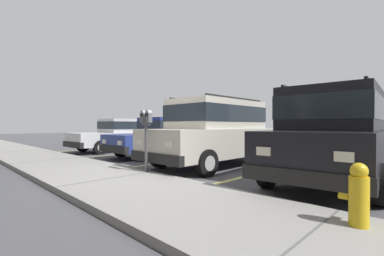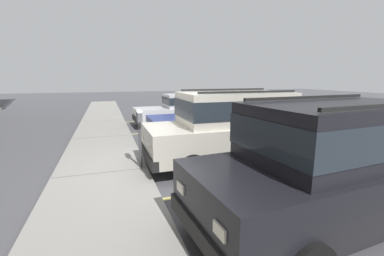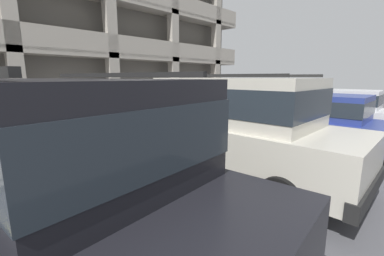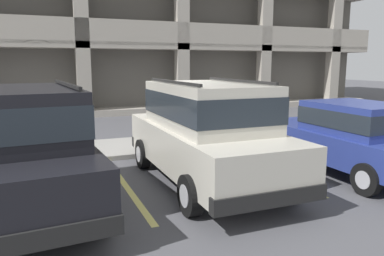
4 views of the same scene
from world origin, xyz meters
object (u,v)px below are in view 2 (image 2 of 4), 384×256
(parking_meter_near, at_px, (139,125))
(silver_suv, at_px, (234,125))
(dark_hatchback, at_px, (208,117))
(red_sedan, at_px, (337,160))
(blue_coupe, at_px, (181,109))

(parking_meter_near, bearing_deg, silver_suv, -93.08)
(dark_hatchback, distance_m, parking_meter_near, 4.30)
(silver_suv, xyz_separation_m, dark_hatchback, (3.16, -0.52, -0.27))
(red_sedan, height_order, parking_meter_near, red_sedan)
(dark_hatchback, xyz_separation_m, blue_coupe, (3.10, 0.19, 0.00))
(blue_coupe, bearing_deg, red_sedan, 176.93)
(blue_coupe, relative_size, parking_meter_near, 3.08)
(dark_hatchback, height_order, parking_meter_near, parking_meter_near)
(dark_hatchback, distance_m, blue_coupe, 3.11)
(silver_suv, xyz_separation_m, parking_meter_near, (0.13, 2.51, 0.13))
(silver_suv, height_order, blue_coupe, silver_suv)
(red_sedan, bearing_deg, blue_coupe, -5.68)
(dark_hatchback, height_order, blue_coupe, same)
(dark_hatchback, bearing_deg, silver_suv, 170.08)
(red_sedan, bearing_deg, parking_meter_near, 33.36)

